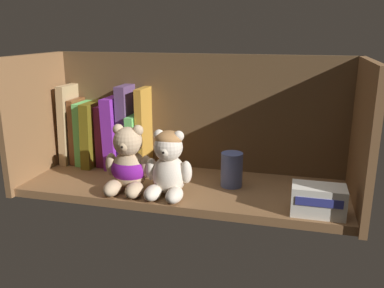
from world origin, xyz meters
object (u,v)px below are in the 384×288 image
object	(u,v)px
book_8	(146,128)
teddy_bear_smaller	(168,165)
book_6	(128,126)
small_product_box	(318,200)
book_0	(72,123)
book_4	(107,135)
book_7	(138,140)
book_1	(79,130)
book_3	(97,132)
book_5	(117,131)
pillar_candle	(232,170)
book_2	(87,132)
teddy_bear_larger	(129,165)

from	to	relation	value
book_8	teddy_bear_smaller	size ratio (longest dim) A/B	1.45
book_6	small_product_box	size ratio (longest dim) A/B	2.08
book_0	book_4	bearing A→B (deg)	0.00
book_4	small_product_box	distance (cm)	60.88
book_7	book_8	world-z (taller)	book_8
book_8	book_1	bearing A→B (deg)	180.00
book_0	book_8	world-z (taller)	same
book_3	small_product_box	bearing A→B (deg)	-18.09
book_4	book_6	xyz separation A→B (cm)	(6.63, 0.00, 2.92)
book_3	book_6	distance (cm)	9.99
book_5	pillar_candle	xyz separation A→B (cm)	(34.01, -8.44, -5.56)
book_3	book_1	bearing A→B (deg)	180.00
teddy_bear_smaller	pillar_candle	world-z (taller)	teddy_bear_smaller
book_1	book_5	distance (cm)	11.95
book_2	book_3	bearing A→B (deg)	0.00
book_2	book_1	bearing A→B (deg)	180.00
book_2	book_6	size ratio (longest dim) A/B	0.78
book_2	book_8	xyz separation A→B (cm)	(17.96, 0.00, 2.32)
book_2	book_4	bearing A→B (deg)	0.00
book_5	book_8	size ratio (longest dim) A/B	0.88
book_7	book_2	bearing A→B (deg)	180.00
teddy_bear_larger	book_7	bearing A→B (deg)	104.59
book_4	book_5	bearing A→B (deg)	0.00
book_0	book_2	world-z (taller)	book_0
book_5	teddy_bear_smaller	bearing A→B (deg)	-40.48
book_1	book_3	xyz separation A→B (cm)	(5.55, 0.00, -0.21)
book_1	book_2	bearing A→B (deg)	0.00
pillar_candle	book_0	bearing A→B (deg)	170.06
book_6	small_product_box	distance (cm)	55.04
book_5	pillar_candle	world-z (taller)	book_5
book_1	book_3	bearing A→B (deg)	0.00
teddy_bear_larger	small_product_box	size ratio (longest dim) A/B	1.46
book_7	book_0	bearing A→B (deg)	180.00
book_0	pillar_candle	bearing A→B (deg)	-9.94
book_5	book_7	distance (cm)	6.56
book_1	teddy_bear_smaller	world-z (taller)	book_1
book_3	pillar_candle	bearing A→B (deg)	-11.81
book_6	book_7	distance (cm)	4.82
book_1	teddy_bear_larger	distance (cm)	28.45
book_1	book_7	bearing A→B (deg)	0.00
book_1	teddy_bear_larger	size ratio (longest dim) A/B	1.16
pillar_candle	book_8	bearing A→B (deg)	161.64
book_4	teddy_bear_smaller	bearing A→B (deg)	-36.33
teddy_bear_smaller	book_7	bearing A→B (deg)	129.47
book_3	book_8	bearing A→B (deg)	0.00
book_0	teddy_bear_smaller	xyz separation A→B (cm)	(34.88, -17.67, -3.92)
book_2	book_8	size ratio (longest dim) A/B	0.79
book_4	small_product_box	world-z (taller)	book_4
book_4	pillar_candle	xyz separation A→B (cm)	(37.32, -8.44, -4.26)
book_1	book_7	xyz separation A→B (cm)	(18.09, 0.00, -1.73)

